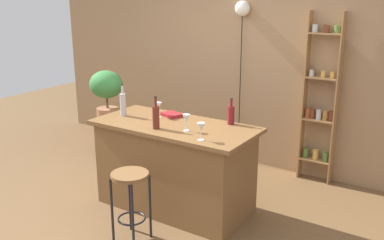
{
  "coord_description": "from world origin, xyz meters",
  "views": [
    {
      "loc": [
        2.45,
        -3.14,
        2.21
      ],
      "look_at": [
        0.05,
        0.55,
        0.91
      ],
      "focal_mm": 40.89,
      "sensor_mm": 36.0,
      "label": 1
    }
  ],
  "objects_px": {
    "plant_stool": "(109,142)",
    "bottle_soda_blue": "(123,104)",
    "potted_plant": "(107,92)",
    "wine_glass_left": "(201,128)",
    "bottle_vinegar": "(156,116)",
    "spice_shelf": "(320,100)",
    "wine_glass_center": "(158,107)",
    "pendant_globe_light": "(242,12)",
    "bar_stool": "(130,190)",
    "cookbook": "(172,115)",
    "wine_glass_right": "(186,119)",
    "bottle_wine_red": "(231,114)"
  },
  "relations": [
    {
      "from": "bottle_soda_blue",
      "to": "wine_glass_right",
      "type": "bearing_deg",
      "value": -4.92
    },
    {
      "from": "spice_shelf",
      "to": "wine_glass_center",
      "type": "distance_m",
      "value": 1.9
    },
    {
      "from": "plant_stool",
      "to": "bar_stool",
      "type": "bearing_deg",
      "value": -41.11
    },
    {
      "from": "potted_plant",
      "to": "bottle_wine_red",
      "type": "height_order",
      "value": "potted_plant"
    },
    {
      "from": "potted_plant",
      "to": "wine_glass_left",
      "type": "relative_size",
      "value": 4.46
    },
    {
      "from": "potted_plant",
      "to": "wine_glass_left",
      "type": "height_order",
      "value": "potted_plant"
    },
    {
      "from": "wine_glass_center",
      "to": "bottle_soda_blue",
      "type": "bearing_deg",
      "value": -156.44
    },
    {
      "from": "plant_stool",
      "to": "potted_plant",
      "type": "relative_size",
      "value": 0.68
    },
    {
      "from": "spice_shelf",
      "to": "potted_plant",
      "type": "xyz_separation_m",
      "value": [
        -2.55,
        -0.87,
        -0.04
      ]
    },
    {
      "from": "potted_plant",
      "to": "wine_glass_left",
      "type": "bearing_deg",
      "value": -24.13
    },
    {
      "from": "bottle_wine_red",
      "to": "bottle_vinegar",
      "type": "xyz_separation_m",
      "value": [
        -0.54,
        -0.53,
        0.02
      ]
    },
    {
      "from": "wine_glass_center",
      "to": "pendant_globe_light",
      "type": "bearing_deg",
      "value": 80.56
    },
    {
      "from": "plant_stool",
      "to": "potted_plant",
      "type": "height_order",
      "value": "potted_plant"
    },
    {
      "from": "plant_stool",
      "to": "wine_glass_center",
      "type": "height_order",
      "value": "wine_glass_center"
    },
    {
      "from": "spice_shelf",
      "to": "plant_stool",
      "type": "xyz_separation_m",
      "value": [
        -2.55,
        -0.87,
        -0.75
      ]
    },
    {
      "from": "wine_glass_right",
      "to": "cookbook",
      "type": "distance_m",
      "value": 0.55
    },
    {
      "from": "wine_glass_left",
      "to": "wine_glass_center",
      "type": "distance_m",
      "value": 0.86
    },
    {
      "from": "spice_shelf",
      "to": "wine_glass_center",
      "type": "relative_size",
      "value": 12.26
    },
    {
      "from": "plant_stool",
      "to": "pendant_globe_light",
      "type": "distance_m",
      "value": 2.45
    },
    {
      "from": "spice_shelf",
      "to": "cookbook",
      "type": "height_order",
      "value": "spice_shelf"
    },
    {
      "from": "bar_stool",
      "to": "bottle_vinegar",
      "type": "relative_size",
      "value": 2.03
    },
    {
      "from": "potted_plant",
      "to": "bottle_soda_blue",
      "type": "distance_m",
      "value": 1.13
    },
    {
      "from": "wine_glass_right",
      "to": "cookbook",
      "type": "height_order",
      "value": "wine_glass_right"
    },
    {
      "from": "potted_plant",
      "to": "plant_stool",
      "type": "bearing_deg",
      "value": 0.0
    },
    {
      "from": "wine_glass_left",
      "to": "pendant_globe_light",
      "type": "height_order",
      "value": "pendant_globe_light"
    },
    {
      "from": "bottle_vinegar",
      "to": "cookbook",
      "type": "relative_size",
      "value": 1.55
    },
    {
      "from": "plant_stool",
      "to": "wine_glass_right",
      "type": "xyz_separation_m",
      "value": [
        1.76,
        -0.75,
        0.79
      ]
    },
    {
      "from": "wine_glass_center",
      "to": "cookbook",
      "type": "bearing_deg",
      "value": 49.79
    },
    {
      "from": "cookbook",
      "to": "bottle_soda_blue",
      "type": "bearing_deg",
      "value": -131.3
    },
    {
      "from": "bar_stool",
      "to": "wine_glass_right",
      "type": "xyz_separation_m",
      "value": [
        0.19,
        0.62,
        0.55
      ]
    },
    {
      "from": "spice_shelf",
      "to": "plant_stool",
      "type": "relative_size",
      "value": 4.07
    },
    {
      "from": "bottle_vinegar",
      "to": "bottle_soda_blue",
      "type": "relative_size",
      "value": 0.94
    },
    {
      "from": "bar_stool",
      "to": "potted_plant",
      "type": "bearing_deg",
      "value": 138.89
    },
    {
      "from": "bottle_wine_red",
      "to": "wine_glass_left",
      "type": "distance_m",
      "value": 0.59
    },
    {
      "from": "wine_glass_left",
      "to": "wine_glass_center",
      "type": "relative_size",
      "value": 1.0
    },
    {
      "from": "bottle_vinegar",
      "to": "bottle_soda_blue",
      "type": "height_order",
      "value": "bottle_soda_blue"
    },
    {
      "from": "plant_stool",
      "to": "potted_plant",
      "type": "xyz_separation_m",
      "value": [
        0.0,
        0.0,
        0.7
      ]
    },
    {
      "from": "plant_stool",
      "to": "bottle_soda_blue",
      "type": "bearing_deg",
      "value": -37.03
    },
    {
      "from": "bar_stool",
      "to": "spice_shelf",
      "type": "xyz_separation_m",
      "value": [
        0.97,
        2.25,
        0.5
      ]
    },
    {
      "from": "plant_stool",
      "to": "wine_glass_right",
      "type": "distance_m",
      "value": 2.07
    },
    {
      "from": "wine_glass_right",
      "to": "pendant_globe_light",
      "type": "bearing_deg",
      "value": 99.36
    },
    {
      "from": "plant_stool",
      "to": "bottle_wine_red",
      "type": "bearing_deg",
      "value": -9.1
    },
    {
      "from": "bottle_soda_blue",
      "to": "cookbook",
      "type": "distance_m",
      "value": 0.53
    },
    {
      "from": "plant_stool",
      "to": "spice_shelf",
      "type": "bearing_deg",
      "value": 18.92
    },
    {
      "from": "bottle_soda_blue",
      "to": "wine_glass_center",
      "type": "height_order",
      "value": "bottle_soda_blue"
    },
    {
      "from": "wine_glass_right",
      "to": "wine_glass_left",
      "type": "bearing_deg",
      "value": -30.77
    },
    {
      "from": "potted_plant",
      "to": "bottle_vinegar",
      "type": "height_order",
      "value": "bottle_vinegar"
    },
    {
      "from": "bottle_vinegar",
      "to": "wine_glass_left",
      "type": "bearing_deg",
      "value": -5.72
    },
    {
      "from": "spice_shelf",
      "to": "pendant_globe_light",
      "type": "relative_size",
      "value": 0.96
    },
    {
      "from": "plant_stool",
      "to": "bottle_vinegar",
      "type": "xyz_separation_m",
      "value": [
        1.48,
        -0.85,
        0.8
      ]
    }
  ]
}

